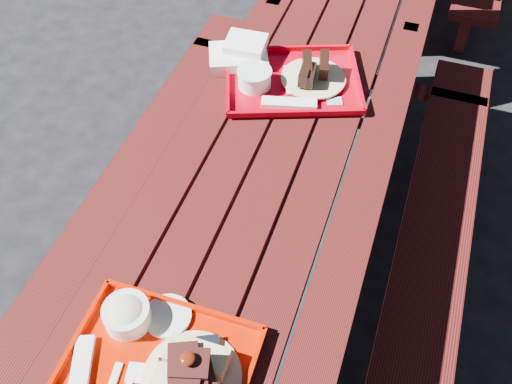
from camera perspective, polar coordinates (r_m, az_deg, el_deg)
ground at (r=2.46m, az=1.15°, el=-9.69°), size 60.00×60.00×0.00m
picnic_table_near at (r=2.00m, az=1.40°, el=-1.63°), size 1.41×2.40×0.75m
near_tray at (r=1.49m, az=-9.58°, el=-15.76°), size 0.47×0.40×0.15m
far_tray at (r=2.15m, az=3.48°, el=11.13°), size 0.60×0.53×0.08m
white_cloth at (r=2.25m, az=-1.56°, el=13.62°), size 0.27×0.24×0.09m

